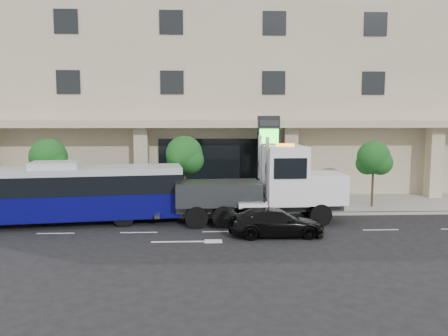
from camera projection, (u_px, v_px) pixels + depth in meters
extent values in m
plane|color=black|center=(220.00, 224.00, 22.93)|extent=(120.00, 120.00, 0.00)
cube|color=gray|center=(217.00, 204.00, 27.88)|extent=(120.00, 6.00, 0.15)
cube|color=gray|center=(219.00, 215.00, 24.91)|extent=(120.00, 0.30, 0.15)
cube|color=tan|center=(214.00, 66.00, 37.20)|extent=(60.00, 15.00, 20.00)
cube|color=tan|center=(216.00, 124.00, 29.10)|extent=(60.00, 2.80, 0.50)
cube|color=black|center=(216.00, 167.00, 30.60)|extent=(8.00, 0.12, 4.00)
cube|color=tan|center=(142.00, 163.00, 29.18)|extent=(0.90, 0.90, 4.90)
cube|color=tan|center=(290.00, 162.00, 29.60)|extent=(0.90, 0.90, 4.90)
cube|color=tan|center=(434.00, 162.00, 30.02)|extent=(0.90, 0.90, 4.90)
cylinder|color=#422B19|center=(50.00, 186.00, 25.91)|extent=(0.14, 0.14, 2.80)
sphere|color=#154B1C|center=(48.00, 157.00, 25.72)|extent=(2.20, 2.20, 2.20)
sphere|color=#154B1C|center=(53.00, 163.00, 25.57)|extent=(1.65, 1.65, 1.65)
sphere|color=#154B1C|center=(45.00, 164.00, 25.95)|extent=(1.54, 1.54, 1.54)
cylinder|color=#422B19|center=(185.00, 184.00, 26.24)|extent=(0.14, 0.14, 2.94)
sphere|color=#154B1C|center=(184.00, 154.00, 26.04)|extent=(2.20, 2.20, 2.20)
sphere|color=#154B1C|center=(190.00, 160.00, 25.89)|extent=(1.65, 1.65, 1.65)
sphere|color=#154B1C|center=(180.00, 161.00, 26.27)|extent=(1.54, 1.54, 1.54)
cylinder|color=#422B19|center=(373.00, 185.00, 26.73)|extent=(0.14, 0.14, 2.73)
sphere|color=#154B1C|center=(374.00, 157.00, 26.55)|extent=(2.00, 2.00, 2.00)
sphere|color=#154B1C|center=(380.00, 163.00, 26.40)|extent=(1.50, 1.50, 1.50)
sphere|color=#154B1C|center=(367.00, 163.00, 26.78)|extent=(1.40, 1.40, 1.40)
cylinder|color=black|center=(124.00, 216.00, 22.40)|extent=(1.12, 0.47, 1.09)
cylinder|color=black|center=(126.00, 207.00, 24.63)|extent=(1.12, 0.47, 1.09)
cube|color=#070653|center=(57.00, 205.00, 22.85)|extent=(13.28, 4.44, 1.30)
cube|color=black|center=(56.00, 183.00, 22.72)|extent=(13.28, 4.48, 0.98)
cube|color=silver|center=(55.00, 171.00, 22.65)|extent=(13.28, 4.44, 0.33)
cube|color=silver|center=(55.00, 165.00, 22.61)|extent=(2.60, 2.04, 0.33)
cube|color=#2D3033|center=(180.00, 211.00, 24.04)|extent=(0.50, 2.71, 0.33)
cube|color=#2D3033|center=(260.00, 207.00, 23.34)|extent=(8.95, 1.40, 0.42)
cube|color=white|center=(323.00, 188.00, 23.51)|extent=(2.19, 2.49, 1.57)
cube|color=silver|center=(341.00, 187.00, 23.60)|extent=(0.16, 2.10, 1.26)
cube|color=white|center=(284.00, 174.00, 23.26)|extent=(2.20, 2.70, 3.04)
cube|color=black|center=(303.00, 165.00, 23.29)|extent=(0.19, 2.31, 1.26)
cylinder|color=silver|center=(267.00, 172.00, 21.99)|extent=(0.20, 0.20, 3.57)
cylinder|color=silver|center=(260.00, 167.00, 24.28)|extent=(0.20, 0.20, 3.57)
cube|color=#2D3033|center=(218.00, 193.00, 23.07)|extent=(4.50, 2.69, 1.15)
cube|color=#2D3033|center=(170.00, 205.00, 22.94)|extent=(1.69, 0.36, 0.23)
cube|color=#2D3033|center=(158.00, 213.00, 22.93)|extent=(0.34, 1.90, 0.19)
cube|color=orange|center=(285.00, 145.00, 23.08)|extent=(0.96, 0.40, 0.15)
cylinder|color=black|center=(321.00, 215.00, 22.53)|extent=(1.17, 0.38, 1.15)
cylinder|color=black|center=(309.00, 207.00, 24.71)|extent=(1.17, 0.38, 1.15)
cylinder|color=black|center=(224.00, 217.00, 22.12)|extent=(1.17, 0.38, 1.15)
cylinder|color=black|center=(220.00, 208.00, 24.30)|extent=(1.17, 0.38, 1.15)
cylinder|color=black|center=(197.00, 217.00, 22.00)|extent=(1.17, 0.38, 1.15)
cylinder|color=black|center=(196.00, 208.00, 24.19)|extent=(1.17, 0.38, 1.15)
imported|color=black|center=(276.00, 222.00, 20.62)|extent=(4.52, 1.87, 1.31)
cube|color=black|center=(268.00, 159.00, 28.24)|extent=(1.41, 0.53, 5.57)
cube|color=#2BEB27|center=(269.00, 136.00, 27.81)|extent=(1.21, 0.12, 0.93)
cube|color=silver|center=(269.00, 154.00, 27.94)|extent=(1.21, 0.12, 0.56)
cube|color=#262628|center=(269.00, 123.00, 27.72)|extent=(1.21, 0.12, 0.37)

